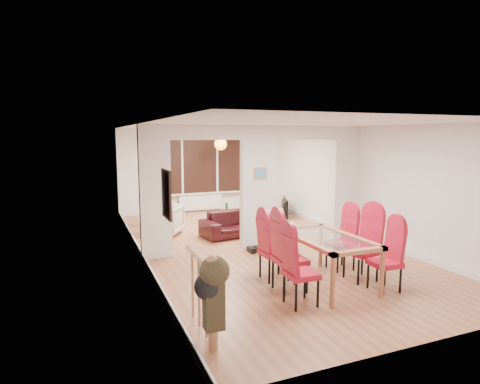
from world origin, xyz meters
TOP-DOWN VIEW (x-y plane):
  - floor at (0.00, 0.00)m, footprint 5.00×9.00m
  - room_walls at (0.00, 0.00)m, footprint 5.00×9.00m
  - divider_wall at (0.00, 0.00)m, footprint 5.00×0.18m
  - bay_window_blinds at (0.00, 4.44)m, footprint 3.00×0.08m
  - radiator at (0.00, 4.40)m, footprint 1.40×0.08m
  - pendant_light at (0.30, 3.30)m, footprint 0.36×0.36m
  - stair_newel at (-2.25, -3.20)m, footprint 0.40×1.20m
  - wall_poster at (-2.47, -2.40)m, footprint 0.04×0.52m
  - pillar_photo at (0.00, -0.10)m, footprint 0.30×0.03m
  - dining_table at (0.06, -2.48)m, footprint 0.96×1.70m
  - dining_chair_la at (-0.72, -3.01)m, footprint 0.44×0.44m
  - dining_chair_lb at (-0.61, -2.49)m, footprint 0.49×0.49m
  - dining_chair_lc at (-0.60, -1.95)m, footprint 0.45×0.45m
  - dining_chair_ra at (0.75, -3.04)m, footprint 0.43×0.43m
  - dining_chair_rb at (0.72, -2.51)m, footprint 0.55×0.55m
  - dining_chair_rc at (0.74, -1.93)m, footprint 0.46×0.46m
  - sofa at (0.07, 1.11)m, footprint 2.09×1.05m
  - armchair at (-1.69, 1.77)m, footprint 1.09×1.09m
  - person at (-1.65, 2.77)m, footprint 0.68×0.57m
  - television at (2.00, 2.67)m, footprint 0.94×0.48m
  - coffee_table at (0.43, 2.67)m, footprint 1.17×0.71m
  - bottle at (0.26, 2.70)m, footprint 0.07×0.07m
  - bowl at (0.26, 2.69)m, footprint 0.23×0.23m
  - shoes at (-0.26, -0.38)m, footprint 0.24×0.26m

SIDE VIEW (x-z plane):
  - floor at x=0.00m, z-range -0.01..0.01m
  - shoes at x=-0.26m, z-range 0.00..0.10m
  - coffee_table at x=0.43m, z-range 0.00..0.25m
  - television at x=2.00m, z-range 0.00..0.55m
  - bowl at x=0.26m, z-range 0.25..0.31m
  - sofa at x=0.07m, z-range 0.00..0.58m
  - radiator at x=0.00m, z-range 0.05..0.55m
  - armchair at x=-1.69m, z-range 0.00..0.73m
  - bottle at x=0.26m, z-range 0.25..0.53m
  - dining_table at x=0.06m, z-range 0.00..0.80m
  - dining_chair_ra at x=0.75m, z-range 0.00..1.04m
  - dining_chair_rc at x=0.74m, z-range 0.00..1.06m
  - dining_chair_la at x=-0.72m, z-range 0.00..1.07m
  - dining_chair_lc at x=-0.60m, z-range 0.00..1.08m
  - stair_newel at x=-2.25m, z-range 0.00..1.10m
  - dining_chair_rb at x=0.72m, z-range 0.00..1.14m
  - dining_chair_lb at x=-0.61m, z-range 0.00..1.16m
  - person at x=-1.65m, z-range 0.00..1.60m
  - room_walls at x=0.00m, z-range 0.00..2.60m
  - divider_wall at x=0.00m, z-range 0.00..2.60m
  - bay_window_blinds at x=0.00m, z-range 0.60..2.40m
  - wall_poster at x=-2.47m, z-range 1.27..1.94m
  - pillar_photo at x=0.00m, z-range 1.48..1.73m
  - pendant_light at x=0.30m, z-range 1.97..2.33m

